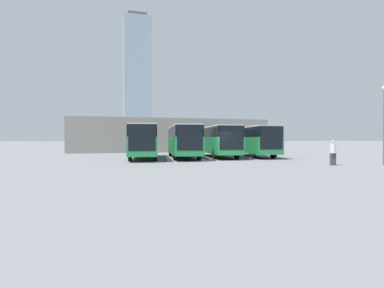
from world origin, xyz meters
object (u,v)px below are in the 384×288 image
Objects in this scene: pedestrian at (333,152)px; bus_1 at (218,140)px; bus_2 at (183,140)px; bus_3 at (144,140)px; lamppost at (384,118)px; bus_0 at (252,140)px.

bus_1 is at bearing 137.63° from pedestrian.
bus_2 is 1.00× the size of bus_3.
bus_3 is 1.92× the size of lamppost.
bus_3 is at bearing 5.73° from bus_2.
lamppost reaches higher than pedestrian.
lamppost is (-15.99, 12.04, 1.64)m from bus_3.
bus_3 is (7.82, 0.41, 0.00)m from bus_1.
pedestrian is at bearing 100.09° from bus_0.
pedestrian is at bearing -11.80° from lamppost.
bus_0 is at bearing -168.47° from bus_2.
lamppost is at bearing 142.87° from bus_2.
lamppost is (-3.73, 0.78, 2.46)m from pedestrian.
bus_3 is at bearing 10.46° from bus_1.
bus_0 is at bearing 119.40° from pedestrian.
bus_2 is 1.92× the size of lamppost.
bus_1 reaches higher than pedestrian.
pedestrian is 0.31× the size of lamppost.
bus_0 is 7.84m from bus_2.
bus_2 is at bearing 153.64° from pedestrian.
pedestrian is at bearing 134.33° from bus_2.
bus_1 is at bearing 7.87° from bus_0.
bus_3 is (11.72, 0.43, 0.00)m from bus_0.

